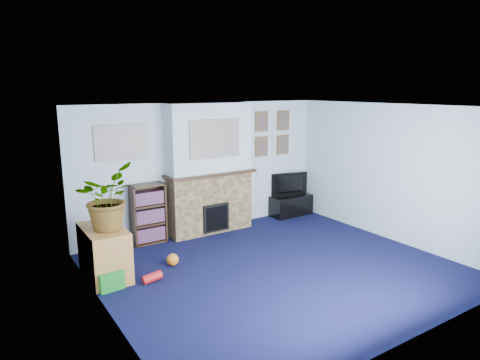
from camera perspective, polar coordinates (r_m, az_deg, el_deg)
floor at (r=6.58m, az=4.96°, el=-11.68°), size 5.00×4.50×0.01m
ceiling at (r=6.03m, az=5.39°, el=9.67°), size 5.00×4.50×0.01m
wall_back at (r=8.05m, az=-4.77°, el=1.70°), size 5.00×0.04×2.40m
wall_front at (r=4.71m, az=22.41°, el=-6.80°), size 5.00×0.04×2.40m
wall_left at (r=5.10m, az=-17.63°, el=-5.04°), size 0.04×4.50×2.40m
wall_right at (r=7.96m, az=19.48°, el=0.92°), size 0.04×4.50×2.40m
chimney_breast at (r=7.87m, az=-4.06°, el=1.36°), size 1.72×0.50×2.40m
collage_main at (r=7.60m, az=-3.35°, el=5.53°), size 1.00×0.03×0.68m
collage_left at (r=7.35m, az=-15.53°, el=4.87°), size 0.90×0.03×0.58m
portrait_tl at (r=8.61m, az=2.90°, el=7.79°), size 0.30×0.03×0.40m
portrait_tr at (r=8.95m, az=5.79°, el=7.90°), size 0.30×0.03×0.40m
portrait_bl at (r=8.66m, az=2.87°, el=4.49°), size 0.30×0.03×0.40m
portrait_br at (r=9.00m, az=5.72°, el=4.73°), size 0.30×0.03×0.40m
tv_stand at (r=9.16m, az=6.82°, el=-3.31°), size 0.91×0.38×0.43m
television at (r=9.07m, az=6.81°, el=-0.60°), size 0.82×0.30×0.47m
bookshelf at (r=7.60m, az=-12.13°, el=-4.58°), size 0.58×0.28×1.05m
sideboard at (r=6.46m, az=-17.62°, el=-9.37°), size 0.53×0.95×0.74m
potted_plant at (r=6.17m, az=-17.54°, el=-2.21°), size 1.02×1.05×0.90m
mantel_clock at (r=7.83m, az=-3.86°, el=1.57°), size 0.09×0.06×0.13m
mantel_candle at (r=8.01m, az=-1.61°, el=1.90°), size 0.05×0.05×0.16m
mantel_teddy at (r=7.60m, az=-7.27°, el=1.13°), size 0.13×0.13×0.13m
mantel_can at (r=8.18m, az=0.29°, el=1.98°), size 0.06×0.06×0.13m
green_crate at (r=6.18m, az=-17.04°, el=-12.46°), size 0.36×0.30×0.27m
toy_ball at (r=6.71m, az=-8.97°, el=-10.48°), size 0.19×0.19×0.19m
toy_block at (r=6.40m, az=-17.65°, el=-11.88°), size 0.19×0.19×0.22m
toy_tube at (r=6.24m, az=-11.61°, el=-12.60°), size 0.28×0.13×0.16m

